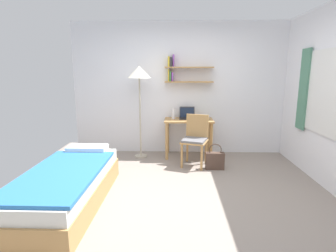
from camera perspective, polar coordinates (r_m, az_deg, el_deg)
The scene contains 10 objects.
ground_plane at distance 3.73m, azimuth 3.74°, elevation -14.53°, with size 5.28×5.28×0.00m, color gray.
wall_back at distance 5.39m, azimuth 3.26°, elevation 8.00°, with size 4.40×0.27×2.60m.
bed at distance 3.63m, azimuth -20.63°, elevation -11.92°, with size 0.84×2.01×0.54m.
desk at distance 5.17m, azimuth 4.43°, elevation -0.26°, with size 0.93×0.53×0.74m.
desk_chair at distance 4.72m, azimuth 5.87°, elevation -2.53°, with size 0.53×0.53×0.90m.
standing_lamp at distance 5.05m, azimuth -6.17°, elevation 10.53°, with size 0.44×0.44×1.75m.
laptop at distance 5.22m, azimuth 4.11°, elevation 2.23°, with size 0.30×0.24×0.22m.
water_bottle at distance 5.16m, azimuth 1.16°, elevation 2.65°, with size 0.06×0.06×0.20m, color silver.
book_stack at distance 5.14m, azimuth 7.49°, elevation 1.74°, with size 0.18×0.20×0.06m.
handbag at distance 4.65m, azimuth 10.01°, elevation -7.23°, with size 0.31×0.13×0.45m.
Camera 1 is at (-0.12, -3.35, 1.64)m, focal length 28.46 mm.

